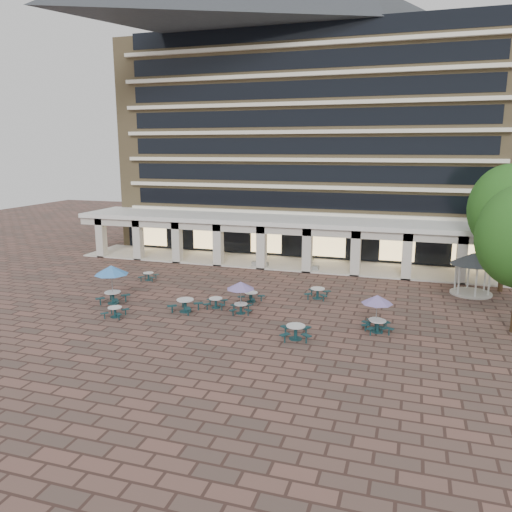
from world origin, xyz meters
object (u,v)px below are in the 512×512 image
object	(u,v)px
gazebo	(474,264)
planter_right	(310,265)
picnic_table_1	(115,311)
planter_left	(260,261)
picnic_table_3	(378,325)

from	to	relation	value
gazebo	planter_right	bearing A→B (deg)	164.53
gazebo	planter_right	xyz separation A→B (m)	(-13.02, 3.60, -1.86)
picnic_table_1	planter_left	xyz separation A→B (m)	(4.89, 16.24, 0.18)
gazebo	planter_left	world-z (taller)	gazebo
picnic_table_3	planter_right	xyz separation A→B (m)	(-6.88, 13.90, 0.06)
gazebo	planter_left	size ratio (longest dim) A/B	2.25
picnic_table_3	gazebo	xyz separation A→B (m)	(6.14, 10.29, 1.92)
gazebo	planter_left	distance (m)	18.20
picnic_table_1	gazebo	xyz separation A→B (m)	(22.64, 12.63, 1.97)
planter_left	picnic_table_3	bearing A→B (deg)	-50.13
gazebo	planter_left	bearing A→B (deg)	168.52
gazebo	planter_right	world-z (taller)	gazebo
picnic_table_3	planter_right	size ratio (longest dim) A/B	1.32
planter_right	picnic_table_1	bearing A→B (deg)	-120.64
picnic_table_3	gazebo	size ratio (longest dim) A/B	0.59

